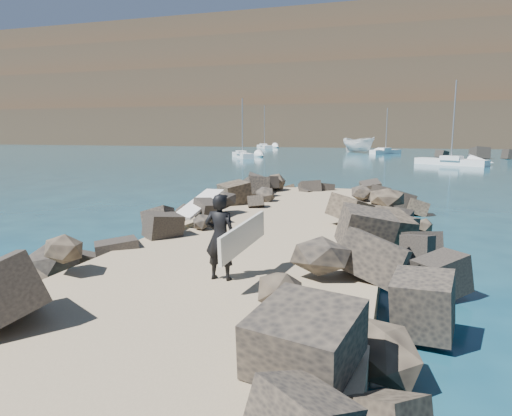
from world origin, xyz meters
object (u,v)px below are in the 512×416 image
Objects in this scene: boat_imported at (359,145)px; surfer_with_board at (223,237)px; sailboat_c at (451,162)px; surfboard_resting at (199,207)px.

boat_imported is 3.37× the size of surfer_with_board.
boat_imported is 0.78× the size of sailboat_c.
surfboard_resting is at bearing -139.52° from boat_imported.
surfboard_resting is 1.24× the size of surfer_with_board.
sailboat_c is (11.60, -28.45, -0.96)m from boat_imported.
sailboat_c is (11.04, 37.96, -0.69)m from surfboard_resting.
sailboat_c reaches higher than surfer_with_board.
sailboat_c is at bearing -117.83° from boat_imported.
surfboard_resting is 5.80m from surfer_with_board.
boat_imported is at bearing 92.59° from surfboard_resting.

